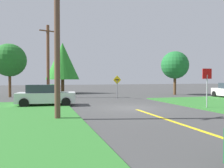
{
  "coord_description": "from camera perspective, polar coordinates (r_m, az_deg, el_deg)",
  "views": [
    {
      "loc": [
        -6.01,
        -14.84,
        2.08
      ],
      "look_at": [
        -0.51,
        2.94,
        1.62
      ],
      "focal_mm": 36.21,
      "sensor_mm": 36.0,
      "label": 1
    }
  ],
  "objects": [
    {
      "name": "utility_pole_mid",
      "position": [
        25.3,
        -15.86,
        5.7
      ],
      "size": [
        1.76,
        0.6,
        7.79
      ],
      "color": "brown",
      "rests_on": "ground"
    },
    {
      "name": "parked_car_near_building",
      "position": [
        17.93,
        -16.39,
        -2.73
      ],
      "size": [
        4.46,
        2.46,
        1.62
      ],
      "rotation": [
        0.0,
        0.0,
        -0.1
      ],
      "color": "silver",
      "rests_on": "ground"
    },
    {
      "name": "stop_sign",
      "position": [
        16.84,
        22.86,
        0.76
      ],
      "size": [
        0.7,
        0.09,
        2.76
      ],
      "rotation": [
        0.0,
        0.0,
        3.07
      ],
      "color": "#9EA0A8",
      "rests_on": "ground"
    },
    {
      "name": "utility_pole_near",
      "position": [
        11.85,
        -13.7,
        10.72
      ],
      "size": [
        1.76,
        0.63,
        7.77
      ],
      "color": "brown",
      "rests_on": "ground"
    },
    {
      "name": "direction_sign",
      "position": [
        22.99,
        1.3,
        -0.08
      ],
      "size": [
        0.9,
        0.19,
        2.39
      ],
      "color": "slate",
      "rests_on": "ground"
    },
    {
      "name": "pine_tree_center",
      "position": [
        29.94,
        15.6,
        4.61
      ],
      "size": [
        3.5,
        3.5,
        5.54
      ],
      "color": "brown",
      "rests_on": "ground"
    },
    {
      "name": "ground_plane",
      "position": [
        16.14,
        4.86,
        -6.01
      ],
      "size": [
        120.0,
        120.0,
        0.0
      ],
      "primitive_type": "plane",
      "color": "#404040"
    },
    {
      "name": "lane_stripe_center",
      "position": [
        9.34,
        24.02,
        -11.57
      ],
      "size": [
        0.2,
        14.0,
        0.01
      ],
      "primitive_type": "cube",
      "color": "yellow",
      "rests_on": "ground"
    },
    {
      "name": "oak_tree_left",
      "position": [
        27.57,
        -24.44,
        5.48
      ],
      "size": [
        3.63,
        3.63,
        5.93
      ],
      "color": "brown",
      "rests_on": "ground"
    },
    {
      "name": "oak_tree_right",
      "position": [
        32.25,
        -12.39,
        5.65
      ],
      "size": [
        4.63,
        4.63,
        7.04
      ],
      "color": "brown",
      "rests_on": "ground"
    }
  ]
}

